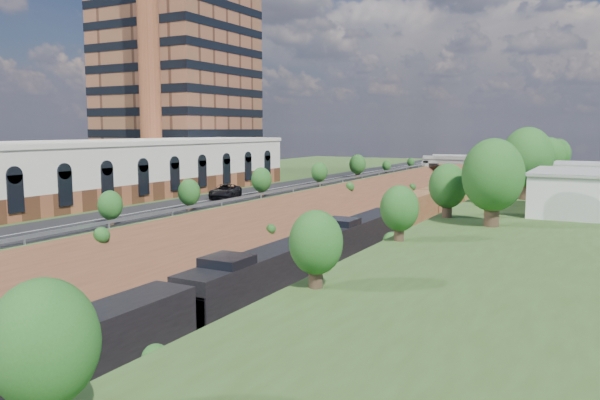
% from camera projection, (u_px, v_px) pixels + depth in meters
% --- Properties ---
extents(platform_left, '(44.00, 180.00, 5.00)m').
position_uv_depth(platform_left, '(185.00, 198.00, 91.86)').
color(platform_left, '#374D1F').
rests_on(platform_left, ground).
extents(embankment_left, '(10.00, 180.00, 10.00)m').
position_uv_depth(embankment_left, '(310.00, 225.00, 81.84)').
color(embankment_left, brown).
rests_on(embankment_left, ground).
extents(embankment_right, '(10.00, 180.00, 10.00)m').
position_uv_depth(embankment_right, '(469.00, 239.00, 71.52)').
color(embankment_right, brown).
rests_on(embankment_right, ground).
extents(rail_left_track, '(1.58, 180.00, 0.18)m').
position_uv_depth(rail_left_track, '(366.00, 229.00, 77.89)').
color(rail_left_track, gray).
rests_on(rail_left_track, ground).
extents(rail_right_track, '(1.58, 180.00, 0.18)m').
position_uv_depth(rail_right_track, '(403.00, 232.00, 75.45)').
color(rail_right_track, gray).
rests_on(rail_right_track, ground).
extents(road, '(8.00, 180.00, 0.10)m').
position_uv_depth(road, '(282.00, 188.00, 83.34)').
color(road, black).
rests_on(road, platform_left).
extents(guardrail, '(0.10, 171.00, 0.70)m').
position_uv_depth(guardrail, '(307.00, 186.00, 81.18)').
color(guardrail, '#99999E').
rests_on(guardrail, platform_left).
extents(commercial_building, '(14.30, 62.30, 7.00)m').
position_uv_depth(commercial_building, '(98.00, 170.00, 69.54)').
color(commercial_building, brown).
rests_on(commercial_building, platform_left).
extents(highrise_tower, '(22.00, 22.00, 53.90)m').
position_uv_depth(highrise_tower, '(176.00, 18.00, 103.84)').
color(highrise_tower, brown).
rests_on(highrise_tower, platform_left).
extents(smokestack, '(3.20, 3.20, 40.00)m').
position_uv_depth(smokestack, '(149.00, 50.00, 87.04)').
color(smokestack, brown).
rests_on(smokestack, platform_left).
extents(overpass, '(24.50, 8.30, 7.40)m').
position_uv_depth(overpass, '(481.00, 167.00, 130.32)').
color(overpass, gray).
rests_on(overpass, ground).
extents(white_building_near, '(9.00, 12.00, 4.00)m').
position_uv_depth(white_building_near, '(582.00, 194.00, 57.81)').
color(white_building_near, silver).
rests_on(white_building_near, platform_right).
extents(white_building_far, '(8.00, 10.00, 3.60)m').
position_uv_depth(white_building_far, '(586.00, 179.00, 77.31)').
color(white_building_far, silver).
rests_on(white_building_far, platform_right).
extents(tree_right_large, '(5.25, 5.25, 7.61)m').
position_uv_depth(tree_right_large, '(493.00, 176.00, 50.07)').
color(tree_right_large, '#473323').
rests_on(tree_right_large, platform_right).
extents(tree_left_crest, '(2.45, 2.45, 3.55)m').
position_uv_depth(tree_left_crest, '(70.00, 209.00, 46.38)').
color(tree_left_crest, '#473323').
rests_on(tree_left_crest, platform_left).
extents(freight_train, '(3.08, 140.35, 4.59)m').
position_uv_depth(freight_train, '(425.00, 205.00, 83.62)').
color(freight_train, black).
rests_on(freight_train, ground).
extents(suv, '(4.49, 6.54, 1.66)m').
position_uv_depth(suv, '(225.00, 191.00, 70.26)').
color(suv, black).
rests_on(suv, road).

